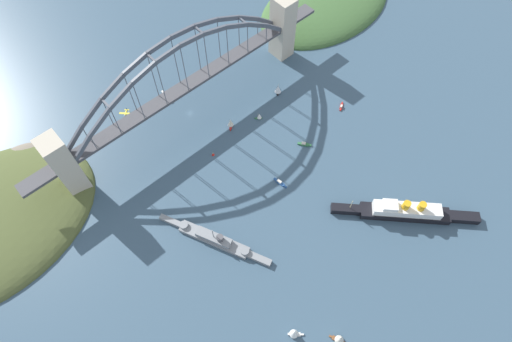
{
  "coord_description": "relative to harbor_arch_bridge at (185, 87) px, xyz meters",
  "views": [
    {
      "loc": [
        104.37,
        194.97,
        271.46
      ],
      "look_at": [
        0.0,
        78.55,
        8.0
      ],
      "focal_mm": 30.34,
      "sensor_mm": 36.0,
      "label": 1
    }
  ],
  "objects": [
    {
      "name": "small_boat_4",
      "position": [
        -9.22,
        94.0,
        -29.5
      ],
      "size": [
        3.04,
        11.6,
        2.42
      ],
      "color": "#234C8C",
      "rests_on": "ground"
    },
    {
      "name": "small_boat_0",
      "position": [
        55.75,
        174.55,
        -25.78
      ],
      "size": [
        8.39,
        8.22,
        9.76
      ],
      "color": "silver",
      "rests_on": "ground"
    },
    {
      "name": "naval_cruiser",
      "position": [
        53.19,
        97.16,
        -27.56
      ],
      "size": [
        37.26,
        76.41,
        16.78
      ],
      "color": "gray",
      "rests_on": "ground"
    },
    {
      "name": "seaplane_taxiing_near_bridge",
      "position": [
        38.87,
        -31.4,
        -28.2
      ],
      "size": [
        8.51,
        8.54,
        5.08
      ],
      "color": "#B7B7B2",
      "rests_on": "ground"
    },
    {
      "name": "ocean_liner",
      "position": [
        -55.58,
        169.26,
        -25.07
      ],
      "size": [
        74.09,
        77.08,
        17.64
      ],
      "color": "black",
      "rests_on": "ground"
    },
    {
      "name": "small_boat_5",
      "position": [
        -15.79,
        31.65,
        -26.01
      ],
      "size": [
        6.74,
        6.72,
        9.31
      ],
      "color": "#B2231E",
      "rests_on": "ground"
    },
    {
      "name": "small_boat_7",
      "position": [
        -66.37,
        31.29,
        -26.18
      ],
      "size": [
        8.24,
        8.25,
        9.06
      ],
      "color": "black",
      "rests_on": "ground"
    },
    {
      "name": "small_boat_6",
      "position": [
        -37.24,
        40.9,
        -27.41
      ],
      "size": [
        5.72,
        5.27,
        6.28
      ],
      "color": "#2D6B3D",
      "rests_on": "ground"
    },
    {
      "name": "seaplane_second_in_formation",
      "position": [
        5.33,
        -25.83,
        -28.42
      ],
      "size": [
        7.26,
        10.67,
        4.81
      ],
      "color": "#B7B7B2",
      "rests_on": "ground"
    },
    {
      "name": "headland_west_shore",
      "position": [
        -174.48,
        -17.66,
        -30.36
      ],
      "size": [
        142.88,
        91.94,
        21.36
      ],
      "color": "#3D6033",
      "rests_on": "ground"
    },
    {
      "name": "small_boat_8",
      "position": [
        -45.76,
        82.16,
        -29.45
      ],
      "size": [
        7.56,
        9.31,
        2.5
      ],
      "color": "#2D6B3D",
      "rests_on": "ground"
    },
    {
      "name": "harbor_arch_bridge",
      "position": [
        0.0,
        0.0,
        0.0
      ],
      "size": [
        261.56,
        16.61,
        75.27
      ],
      "color": "#BCB29E",
      "rests_on": "ground"
    },
    {
      "name": "ground_plane",
      "position": [
        -0.0,
        -0.0,
        -30.36
      ],
      "size": [
        1400.0,
        1400.0,
        0.0
      ],
      "primitive_type": "plane",
      "color": "#385166"
    },
    {
      "name": "small_boat_2",
      "position": [
        -93.83,
        76.16,
        -29.6
      ],
      "size": [
        8.27,
        5.69,
        2.12
      ],
      "color": "#B2231E",
      "rests_on": "ground"
    },
    {
      "name": "channel_marker_buoy",
      "position": [
        11.35,
        43.3,
        -29.25
      ],
      "size": [
        2.2,
        2.2,
        2.75
      ],
      "color": "red",
      "rests_on": "ground"
    },
    {
      "name": "small_boat_1",
      "position": [
        38.27,
        194.72,
        -25.26
      ],
      "size": [
        7.07,
        9.46,
        11.08
      ],
      "color": "brown",
      "rests_on": "ground"
    }
  ]
}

